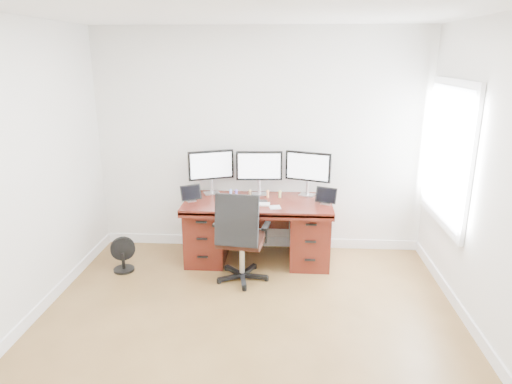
# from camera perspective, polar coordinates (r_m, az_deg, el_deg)

# --- Properties ---
(ground) EXTENTS (4.50, 4.50, 0.00)m
(ground) POSITION_cam_1_polar(r_m,az_deg,el_deg) (4.00, -1.52, -19.60)
(ground) COLOR brown
(ground) RESTS_ON ground
(back_wall) EXTENTS (4.00, 0.10, 2.70)m
(back_wall) POSITION_cam_1_polar(r_m,az_deg,el_deg) (5.56, 0.52, 6.19)
(back_wall) COLOR white
(back_wall) RESTS_ON ground
(desk) EXTENTS (1.70, 0.80, 0.75)m
(desk) POSITION_cam_1_polar(r_m,az_deg,el_deg) (5.42, 0.23, -4.55)
(desk) COLOR #4A160E
(desk) RESTS_ON ground
(office_chair) EXTENTS (0.62, 0.62, 1.03)m
(office_chair) POSITION_cam_1_polar(r_m,az_deg,el_deg) (4.94, -1.90, -7.54)
(office_chair) COLOR black
(office_chair) RESTS_ON ground
(floor_fan) EXTENTS (0.27, 0.23, 0.40)m
(floor_fan) POSITION_cam_1_polar(r_m,az_deg,el_deg) (5.43, -16.32, -7.57)
(floor_fan) COLOR black
(floor_fan) RESTS_ON ground
(monitor_left) EXTENTS (0.52, 0.24, 0.53)m
(monitor_left) POSITION_cam_1_polar(r_m,az_deg,el_deg) (5.50, -5.64, 3.18)
(monitor_left) COLOR silver
(monitor_left) RESTS_ON desk
(monitor_center) EXTENTS (0.55, 0.15, 0.53)m
(monitor_center) POSITION_cam_1_polar(r_m,az_deg,el_deg) (5.44, 0.40, 3.10)
(monitor_center) COLOR silver
(monitor_center) RESTS_ON desk
(monitor_right) EXTENTS (0.53, 0.22, 0.53)m
(monitor_right) POSITION_cam_1_polar(r_m,az_deg,el_deg) (5.44, 6.52, 2.98)
(monitor_right) COLOR silver
(monitor_right) RESTS_ON desk
(tablet_left) EXTENTS (0.24, 0.18, 0.19)m
(tablet_left) POSITION_cam_1_polar(r_m,az_deg,el_deg) (5.30, -8.16, -0.25)
(tablet_left) COLOR silver
(tablet_left) RESTS_ON desk
(tablet_right) EXTENTS (0.25, 0.15, 0.19)m
(tablet_right) POSITION_cam_1_polar(r_m,az_deg,el_deg) (5.21, 8.76, -0.58)
(tablet_right) COLOR silver
(tablet_right) RESTS_ON desk
(keyboard) EXTENTS (0.26, 0.11, 0.01)m
(keyboard) POSITION_cam_1_polar(r_m,az_deg,el_deg) (5.14, 0.29, -1.52)
(keyboard) COLOR silver
(keyboard) RESTS_ON desk
(trackpad) EXTENTS (0.14, 0.14, 0.01)m
(trackpad) POSITION_cam_1_polar(r_m,az_deg,el_deg) (5.05, 2.39, -1.91)
(trackpad) COLOR silver
(trackpad) RESTS_ON desk
(drawing_tablet) EXTENTS (0.27, 0.22, 0.01)m
(drawing_tablet) POSITION_cam_1_polar(r_m,az_deg,el_deg) (5.10, -2.68, -1.73)
(drawing_tablet) COLOR black
(drawing_tablet) RESTS_ON desk
(phone) EXTENTS (0.13, 0.07, 0.01)m
(phone) POSITION_cam_1_polar(r_m,az_deg,el_deg) (5.27, 0.72, -1.10)
(phone) COLOR black
(phone) RESTS_ON desk
(figurine_blue) EXTENTS (0.04, 0.04, 0.09)m
(figurine_blue) POSITION_cam_1_polar(r_m,az_deg,el_deg) (5.43, -3.18, -0.06)
(figurine_blue) COLOR #6B92EB
(figurine_blue) RESTS_ON desk
(figurine_purple) EXTENTS (0.04, 0.04, 0.09)m
(figurine_purple) POSITION_cam_1_polar(r_m,az_deg,el_deg) (5.42, -2.48, -0.08)
(figurine_purple) COLOR #7F62E5
(figurine_purple) RESTS_ON desk
(figurine_brown) EXTENTS (0.04, 0.04, 0.09)m
(figurine_brown) POSITION_cam_1_polar(r_m,az_deg,el_deg) (5.41, -0.77, -0.11)
(figurine_brown) COLOR olive
(figurine_brown) RESTS_ON desk
(figurine_orange) EXTENTS (0.04, 0.04, 0.09)m
(figurine_orange) POSITION_cam_1_polar(r_m,az_deg,el_deg) (5.39, 1.48, -0.16)
(figurine_orange) COLOR #FE9E58
(figurine_orange) RESTS_ON desk
(figurine_yellow) EXTENTS (0.04, 0.04, 0.09)m
(figurine_yellow) POSITION_cam_1_polar(r_m,az_deg,el_deg) (5.39, 3.00, -0.18)
(figurine_yellow) COLOR #CCC56A
(figurine_yellow) RESTS_ON desk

